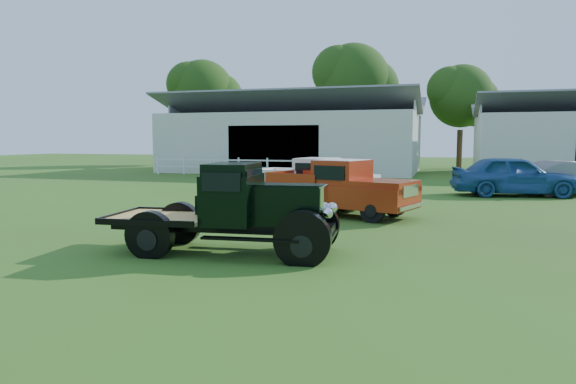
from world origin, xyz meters
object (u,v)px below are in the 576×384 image
(vintage_flatbed, at_px, (229,208))
(misc_car_blue, at_px, (514,176))
(misc_car_grey, at_px, (567,178))
(red_pickup, at_px, (340,187))
(white_pickup, at_px, (315,182))

(vintage_flatbed, bearing_deg, misc_car_blue, 56.79)
(vintage_flatbed, xyz_separation_m, misc_car_grey, (9.29, 14.69, -0.21))
(red_pickup, xyz_separation_m, white_pickup, (-1.33, 2.13, -0.05))
(white_pickup, bearing_deg, misc_car_blue, 48.29)
(white_pickup, bearing_deg, red_pickup, -46.83)
(red_pickup, distance_m, white_pickup, 2.51)
(misc_car_grey, bearing_deg, white_pickup, 98.23)
(vintage_flatbed, distance_m, white_pickup, 8.14)
(vintage_flatbed, distance_m, misc_car_grey, 17.38)
(misc_car_blue, bearing_deg, red_pickup, 131.75)
(red_pickup, xyz_separation_m, misc_car_blue, (5.92, 7.63, -0.03))
(vintage_flatbed, distance_m, red_pickup, 6.12)
(white_pickup, distance_m, misc_car_grey, 11.52)
(misc_car_blue, bearing_deg, white_pickup, 116.73)
(red_pickup, xyz_separation_m, misc_car_grey, (8.15, 8.68, -0.16))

